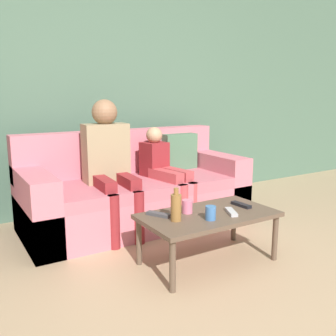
{
  "coord_description": "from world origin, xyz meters",
  "views": [
    {
      "loc": [
        -1.36,
        -1.23,
        1.18
      ],
      "look_at": [
        0.14,
        1.25,
        0.61
      ],
      "focal_mm": 40.0,
      "sensor_mm": 36.0,
      "label": 1
    }
  ],
  "objects_px": {
    "tv_remote_2": "(231,212)",
    "tv_remote_1": "(241,205)",
    "cup_near": "(187,206)",
    "tv_remote_0": "(158,214)",
    "couch": "(136,193)",
    "cup_far": "(211,213)",
    "person_child": "(165,170)",
    "person_adult": "(109,156)",
    "bottle": "(176,207)",
    "coffee_table": "(208,218)"
  },
  "relations": [
    {
      "from": "couch",
      "to": "tv_remote_1",
      "type": "distance_m",
      "value": 1.08
    },
    {
      "from": "tv_remote_1",
      "to": "person_child",
      "type": "bearing_deg",
      "value": 95.34
    },
    {
      "from": "person_adult",
      "to": "tv_remote_1",
      "type": "xyz_separation_m",
      "value": [
        0.65,
        -0.94,
        -0.29
      ]
    },
    {
      "from": "coffee_table",
      "to": "person_adult",
      "type": "distance_m",
      "value": 1.06
    },
    {
      "from": "cup_far",
      "to": "person_adult",
      "type": "bearing_deg",
      "value": 104.42
    },
    {
      "from": "cup_near",
      "to": "tv_remote_0",
      "type": "distance_m",
      "value": 0.22
    },
    {
      "from": "person_adult",
      "to": "bottle",
      "type": "height_order",
      "value": "person_adult"
    },
    {
      "from": "coffee_table",
      "to": "tv_remote_0",
      "type": "distance_m",
      "value": 0.36
    },
    {
      "from": "couch",
      "to": "person_adult",
      "type": "distance_m",
      "value": 0.48
    },
    {
      "from": "person_child",
      "to": "cup_far",
      "type": "bearing_deg",
      "value": -113.55
    },
    {
      "from": "couch",
      "to": "tv_remote_2",
      "type": "distance_m",
      "value": 1.13
    },
    {
      "from": "cup_near",
      "to": "cup_far",
      "type": "xyz_separation_m",
      "value": [
        0.05,
        -0.2,
        0.0
      ]
    },
    {
      "from": "person_adult",
      "to": "cup_far",
      "type": "relative_size",
      "value": 12.24
    },
    {
      "from": "cup_near",
      "to": "cup_far",
      "type": "height_order",
      "value": "same"
    },
    {
      "from": "couch",
      "to": "cup_far",
      "type": "height_order",
      "value": "couch"
    },
    {
      "from": "couch",
      "to": "tv_remote_1",
      "type": "xyz_separation_m",
      "value": [
        0.37,
        -1.01,
        0.09
      ]
    },
    {
      "from": "person_child",
      "to": "bottle",
      "type": "bearing_deg",
      "value": -126.53
    },
    {
      "from": "cup_far",
      "to": "tv_remote_2",
      "type": "xyz_separation_m",
      "value": [
        0.21,
        0.03,
        -0.04
      ]
    },
    {
      "from": "person_child",
      "to": "tv_remote_1",
      "type": "distance_m",
      "value": 0.89
    },
    {
      "from": "tv_remote_2",
      "to": "couch",
      "type": "bearing_deg",
      "value": 124.27
    },
    {
      "from": "couch",
      "to": "coffee_table",
      "type": "xyz_separation_m",
      "value": [
        0.06,
        -1.02,
        0.04
      ]
    },
    {
      "from": "tv_remote_2",
      "to": "tv_remote_1",
      "type": "bearing_deg",
      "value": 52.53
    },
    {
      "from": "person_child",
      "to": "person_adult",
      "type": "bearing_deg",
      "value": 162.76
    },
    {
      "from": "coffee_table",
      "to": "cup_far",
      "type": "bearing_deg",
      "value": -121.96
    },
    {
      "from": "person_adult",
      "to": "bottle",
      "type": "distance_m",
      "value": 0.98
    },
    {
      "from": "person_child",
      "to": "cup_near",
      "type": "bearing_deg",
      "value": -120.1
    },
    {
      "from": "cup_far",
      "to": "tv_remote_2",
      "type": "distance_m",
      "value": 0.21
    },
    {
      "from": "couch",
      "to": "cup_far",
      "type": "distance_m",
      "value": 1.14
    },
    {
      "from": "cup_far",
      "to": "tv_remote_0",
      "type": "height_order",
      "value": "cup_far"
    },
    {
      "from": "tv_remote_0",
      "to": "tv_remote_2",
      "type": "bearing_deg",
      "value": -54.23
    },
    {
      "from": "coffee_table",
      "to": "tv_remote_2",
      "type": "relative_size",
      "value": 5.43
    },
    {
      "from": "cup_far",
      "to": "tv_remote_1",
      "type": "distance_m",
      "value": 0.4
    },
    {
      "from": "cup_near",
      "to": "tv_remote_0",
      "type": "relative_size",
      "value": 0.54
    },
    {
      "from": "coffee_table",
      "to": "couch",
      "type": "bearing_deg",
      "value": 93.15
    },
    {
      "from": "person_child",
      "to": "tv_remote_1",
      "type": "bearing_deg",
      "value": -90.69
    },
    {
      "from": "tv_remote_0",
      "to": "bottle",
      "type": "xyz_separation_m",
      "value": [
        0.05,
        -0.14,
        0.08
      ]
    },
    {
      "from": "tv_remote_0",
      "to": "tv_remote_2",
      "type": "relative_size",
      "value": 0.98
    },
    {
      "from": "bottle",
      "to": "cup_near",
      "type": "bearing_deg",
      "value": 31.98
    },
    {
      "from": "coffee_table",
      "to": "bottle",
      "type": "relative_size",
      "value": 4.29
    },
    {
      "from": "coffee_table",
      "to": "cup_near",
      "type": "relative_size",
      "value": 10.2
    },
    {
      "from": "coffee_table",
      "to": "tv_remote_2",
      "type": "xyz_separation_m",
      "value": [
        0.13,
        -0.08,
        0.05
      ]
    },
    {
      "from": "person_adult",
      "to": "person_child",
      "type": "xyz_separation_m",
      "value": [
        0.52,
        -0.07,
        -0.16
      ]
    },
    {
      "from": "person_adult",
      "to": "bottle",
      "type": "relative_size",
      "value": 5.16
    },
    {
      "from": "cup_far",
      "to": "tv_remote_2",
      "type": "bearing_deg",
      "value": 8.33
    },
    {
      "from": "couch",
      "to": "person_child",
      "type": "distance_m",
      "value": 0.35
    },
    {
      "from": "coffee_table",
      "to": "bottle",
      "type": "distance_m",
      "value": 0.31
    },
    {
      "from": "couch",
      "to": "tv_remote_1",
      "type": "bearing_deg",
      "value": -70.1
    },
    {
      "from": "person_child",
      "to": "tv_remote_0",
      "type": "height_order",
      "value": "person_child"
    },
    {
      "from": "coffee_table",
      "to": "person_adult",
      "type": "xyz_separation_m",
      "value": [
        -0.34,
        0.95,
        0.34
      ]
    },
    {
      "from": "cup_far",
      "to": "tv_remote_2",
      "type": "relative_size",
      "value": 0.53
    }
  ]
}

